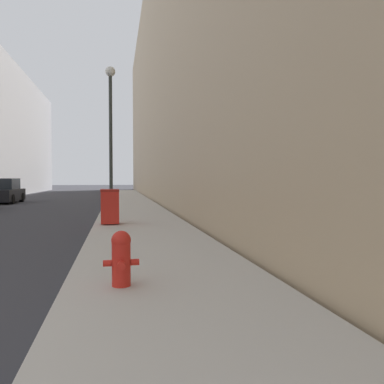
{
  "coord_description": "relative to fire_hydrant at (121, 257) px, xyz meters",
  "views": [
    {
      "loc": [
        4.76,
        -2.97,
        1.65
      ],
      "look_at": [
        9.08,
        18.6,
        0.87
      ],
      "focal_mm": 35.0,
      "sensor_mm": 36.0,
      "label": 1
    }
  ],
  "objects": [
    {
      "name": "sidewalk_right",
      "position": [
        0.75,
        15.65,
        -0.48
      ],
      "size": [
        3.15,
        60.0,
        0.14
      ],
      "color": "#B7B2A8",
      "rests_on": "ground"
    },
    {
      "name": "building_right_stone",
      "position": [
        8.43,
        23.65,
        8.71
      ],
      "size": [
        12.0,
        60.0,
        18.52
      ],
      "color": "tan",
      "rests_on": "ground"
    },
    {
      "name": "fire_hydrant",
      "position": [
        0.0,
        0.0,
        0.0
      ],
      "size": [
        0.5,
        0.39,
        0.78
      ],
      "color": "red",
      "rests_on": "sidewalk_right"
    },
    {
      "name": "trash_bin",
      "position": [
        -0.28,
        7.41,
        0.19
      ],
      "size": [
        0.6,
        0.7,
        1.17
      ],
      "color": "red",
      "rests_on": "sidewalk_right"
    },
    {
      "name": "lamppost",
      "position": [
        -0.32,
        12.38,
        3.65
      ],
      "size": [
        0.46,
        0.46,
        6.66
      ],
      "color": "#2D332D",
      "rests_on": "sidewalk_right"
    },
    {
      "name": "parked_sedan_far",
      "position": [
        -7.63,
        22.15,
        0.21
      ],
      "size": [
        1.9,
        4.28,
        1.68
      ],
      "color": "black",
      "rests_on": "ground"
    }
  ]
}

